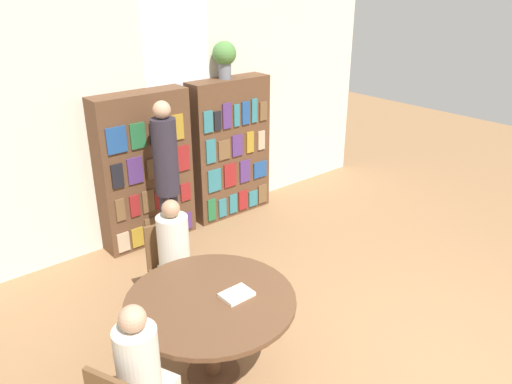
{
  "coord_description": "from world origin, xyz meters",
  "views": [
    {
      "loc": [
        -3.17,
        -1.39,
        3.04
      ],
      "look_at": [
        -0.23,
        2.12,
        1.05
      ],
      "focal_mm": 35.0,
      "sensor_mm": 36.0,
      "label": 1
    }
  ],
  "objects_px": {
    "seated_reader_right": "(144,372)",
    "librarian_standing": "(166,166)",
    "chair_left_side": "(171,264)",
    "flower_vase": "(224,56)",
    "bookshelf_right": "(230,149)",
    "seated_reader_left": "(176,254)",
    "reading_table": "(211,310)",
    "bookshelf_left": "(145,170)"
  },
  "relations": [
    {
      "from": "chair_left_side",
      "to": "seated_reader_right",
      "type": "height_order",
      "value": "seated_reader_right"
    },
    {
      "from": "bookshelf_right",
      "to": "flower_vase",
      "type": "height_order",
      "value": "flower_vase"
    },
    {
      "from": "librarian_standing",
      "to": "chair_left_side",
      "type": "bearing_deg",
      "value": -120.48
    },
    {
      "from": "chair_left_side",
      "to": "reading_table",
      "type": "bearing_deg",
      "value": 90.0
    },
    {
      "from": "flower_vase",
      "to": "reading_table",
      "type": "relative_size",
      "value": 0.35
    },
    {
      "from": "bookshelf_left",
      "to": "chair_left_side",
      "type": "relative_size",
      "value": 2.04
    },
    {
      "from": "reading_table",
      "to": "flower_vase",
      "type": "bearing_deg",
      "value": 50.68
    },
    {
      "from": "bookshelf_right",
      "to": "reading_table",
      "type": "bearing_deg",
      "value": -130.03
    },
    {
      "from": "flower_vase",
      "to": "bookshelf_left",
      "type": "bearing_deg",
      "value": -179.76
    },
    {
      "from": "bookshelf_left",
      "to": "reading_table",
      "type": "relative_size",
      "value": 1.39
    },
    {
      "from": "seated_reader_right",
      "to": "librarian_standing",
      "type": "xyz_separation_m",
      "value": [
        1.51,
        2.23,
        0.41
      ]
    },
    {
      "from": "bookshelf_right",
      "to": "chair_left_side",
      "type": "relative_size",
      "value": 2.04
    },
    {
      "from": "reading_table",
      "to": "chair_left_side",
      "type": "height_order",
      "value": "chair_left_side"
    },
    {
      "from": "librarian_standing",
      "to": "flower_vase",
      "type": "bearing_deg",
      "value": 22.67
    },
    {
      "from": "bookshelf_left",
      "to": "chair_left_side",
      "type": "xyz_separation_m",
      "value": [
        -0.54,
        -1.42,
        -0.41
      ]
    },
    {
      "from": "bookshelf_right",
      "to": "flower_vase",
      "type": "bearing_deg",
      "value": 173.75
    },
    {
      "from": "bookshelf_right",
      "to": "chair_left_side",
      "type": "xyz_separation_m",
      "value": [
        -1.8,
        -1.42,
        -0.41
      ]
    },
    {
      "from": "flower_vase",
      "to": "reading_table",
      "type": "height_order",
      "value": "flower_vase"
    },
    {
      "from": "bookshelf_right",
      "to": "seated_reader_left",
      "type": "height_order",
      "value": "bookshelf_right"
    },
    {
      "from": "bookshelf_left",
      "to": "flower_vase",
      "type": "xyz_separation_m",
      "value": [
        1.22,
        0.01,
        1.21
      ]
    },
    {
      "from": "bookshelf_left",
      "to": "seated_reader_left",
      "type": "xyz_separation_m",
      "value": [
        -0.58,
        -1.59,
        -0.21
      ]
    },
    {
      "from": "reading_table",
      "to": "librarian_standing",
      "type": "bearing_deg",
      "value": 68.22
    },
    {
      "from": "bookshelf_left",
      "to": "reading_table",
      "type": "xyz_separation_m",
      "value": [
        -0.75,
        -2.4,
        -0.28
      ]
    },
    {
      "from": "bookshelf_left",
      "to": "reading_table",
      "type": "bearing_deg",
      "value": -107.45
    },
    {
      "from": "bookshelf_right",
      "to": "librarian_standing",
      "type": "bearing_deg",
      "value": -158.27
    },
    {
      "from": "chair_left_side",
      "to": "librarian_standing",
      "type": "distance_m",
      "value": 1.23
    },
    {
      "from": "chair_left_side",
      "to": "seated_reader_left",
      "type": "xyz_separation_m",
      "value": [
        -0.04,
        -0.17,
        0.2
      ]
    },
    {
      "from": "bookshelf_left",
      "to": "seated_reader_left",
      "type": "relative_size",
      "value": 1.49
    },
    {
      "from": "flower_vase",
      "to": "librarian_standing",
      "type": "bearing_deg",
      "value": -157.33
    },
    {
      "from": "flower_vase",
      "to": "reading_table",
      "type": "distance_m",
      "value": 3.44
    },
    {
      "from": "flower_vase",
      "to": "seated_reader_left",
      "type": "height_order",
      "value": "flower_vase"
    },
    {
      "from": "bookshelf_left",
      "to": "seated_reader_left",
      "type": "distance_m",
      "value": 1.71
    },
    {
      "from": "bookshelf_left",
      "to": "seated_reader_right",
      "type": "relative_size",
      "value": 1.48
    },
    {
      "from": "chair_left_side",
      "to": "seated_reader_left",
      "type": "distance_m",
      "value": 0.27
    },
    {
      "from": "librarian_standing",
      "to": "seated_reader_left",
      "type": "bearing_deg",
      "value": -117.94
    },
    {
      "from": "flower_vase",
      "to": "librarian_standing",
      "type": "distance_m",
      "value": 1.65
    },
    {
      "from": "bookshelf_left",
      "to": "bookshelf_right",
      "type": "distance_m",
      "value": 1.26
    },
    {
      "from": "reading_table",
      "to": "librarian_standing",
      "type": "height_order",
      "value": "librarian_standing"
    },
    {
      "from": "bookshelf_left",
      "to": "bookshelf_right",
      "type": "relative_size",
      "value": 1.0
    },
    {
      "from": "bookshelf_left",
      "to": "bookshelf_right",
      "type": "height_order",
      "value": "same"
    },
    {
      "from": "bookshelf_right",
      "to": "librarian_standing",
      "type": "relative_size",
      "value": 1.0
    },
    {
      "from": "reading_table",
      "to": "chair_left_side",
      "type": "bearing_deg",
      "value": 77.49
    }
  ]
}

